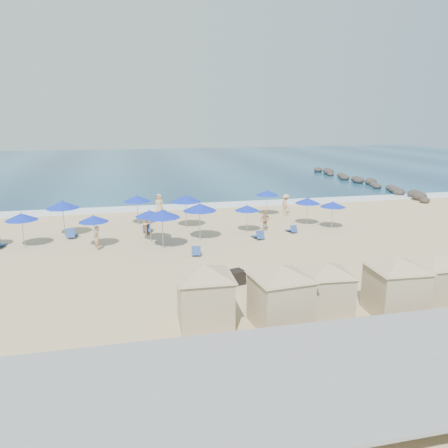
{
  "coord_description": "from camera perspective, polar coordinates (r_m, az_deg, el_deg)",
  "views": [
    {
      "loc": [
        -5.96,
        -25.46,
        8.42
      ],
      "look_at": [
        0.61,
        3.0,
        1.24
      ],
      "focal_mm": 35.0,
      "sensor_mm": 36.0,
      "label": 1
    }
  ],
  "objects": [
    {
      "name": "beach_chair_4",
      "position": [
        31.0,
        4.51,
        -1.53
      ],
      "size": [
        0.71,
        1.31,
        0.69
      ],
      "color": "navy",
      "rests_on": "ground"
    },
    {
      "name": "beachgoer_1",
      "position": [
        32.67,
        -10.09,
        0.16
      ],
      "size": [
        0.84,
        0.96,
        1.65
      ],
      "primitive_type": "imported",
      "rotation": [
        0.0,
        0.0,
        1.88
      ],
      "color": "tan",
      "rests_on": "ground"
    },
    {
      "name": "cabana_0",
      "position": [
        18.0,
        -2.54,
        -8.23
      ],
      "size": [
        4.65,
        4.65,
        2.92
      ],
      "color": "tan",
      "rests_on": "ground"
    },
    {
      "name": "seawall",
      "position": [
        15.46,
        12.15,
        -16.69
      ],
      "size": [
        160.0,
        6.1,
        1.22
      ],
      "color": "gray",
      "rests_on": "ground"
    },
    {
      "name": "cabana_4",
      "position": [
        22.03,
        25.74,
        -5.79
      ],
      "size": [
        4.31,
        4.31,
        2.7
      ],
      "color": "tan",
      "rests_on": "ground"
    },
    {
      "name": "cabana_1",
      "position": [
        18.1,
        7.39,
        -8.23
      ],
      "size": [
        4.61,
        4.61,
        2.91
      ],
      "color": "tan",
      "rests_on": "ground"
    },
    {
      "name": "umbrella_1",
      "position": [
        31.38,
        -24.95,
        0.86
      ],
      "size": [
        2.11,
        2.11,
        2.4
      ],
      "color": "#A5A8AD",
      "rests_on": "ground"
    },
    {
      "name": "ground",
      "position": [
        27.47,
        0.18,
        -4.03
      ],
      "size": [
        160.0,
        160.0,
        0.0
      ],
      "primitive_type": "plane",
      "color": "tan",
      "rests_on": "ground"
    },
    {
      "name": "surf_line",
      "position": [
        42.23,
        -4.62,
        2.33
      ],
      "size": [
        160.0,
        2.5,
        0.08
      ],
      "primitive_type": "cube",
      "color": "white",
      "rests_on": "ground"
    },
    {
      "name": "umbrella_11",
      "position": [
        34.35,
        14.03,
        2.51
      ],
      "size": [
        1.96,
        1.96,
        2.23
      ],
      "color": "#A5A8AD",
      "rests_on": "ground"
    },
    {
      "name": "ocean",
      "position": [
        81.12,
        -8.79,
        7.72
      ],
      "size": [
        160.0,
        80.0,
        0.06
      ],
      "primitive_type": "cube",
      "color": "navy",
      "rests_on": "ground"
    },
    {
      "name": "beach_chair_1",
      "position": [
        33.06,
        -19.28,
        -1.25
      ],
      "size": [
        0.72,
        1.44,
        0.77
      ],
      "color": "navy",
      "rests_on": "ground"
    },
    {
      "name": "cabana_3",
      "position": [
        20.39,
        21.58,
        -6.58
      ],
      "size": [
        4.6,
        4.6,
        2.89
      ],
      "color": "tan",
      "rests_on": "ground"
    },
    {
      "name": "umbrella_8",
      "position": [
        32.42,
        3.03,
        2.1
      ],
      "size": [
        1.87,
        1.87,
        2.13
      ],
      "color": "#A5A8AD",
      "rests_on": "ground"
    },
    {
      "name": "beachgoer_4",
      "position": [
        39.2,
        -8.46,
        2.62
      ],
      "size": [
        1.06,
        1.0,
        1.82
      ],
      "primitive_type": "imported",
      "rotation": [
        0.0,
        0.0,
        5.64
      ],
      "color": "tan",
      "rests_on": "ground"
    },
    {
      "name": "beachgoer_3",
      "position": [
        38.61,
        8.09,
        2.51
      ],
      "size": [
        0.77,
        1.25,
        1.88
      ],
      "primitive_type": "imported",
      "rotation": [
        0.0,
        0.0,
        1.63
      ],
      "color": "tan",
      "rests_on": "ground"
    },
    {
      "name": "beach_chair_2",
      "position": [
        33.23,
        -10.02,
        -0.65
      ],
      "size": [
        0.77,
        1.34,
        0.7
      ],
      "color": "navy",
      "rests_on": "ground"
    },
    {
      "name": "trash_bin",
      "position": [
        22.76,
        1.65,
        -6.93
      ],
      "size": [
        0.91,
        0.91,
        0.72
      ],
      "primitive_type": "cube",
      "rotation": [
        0.0,
        0.0,
        0.31
      ],
      "color": "black",
      "rests_on": "ground"
    },
    {
      "name": "cabana_2",
      "position": [
        19.32,
        13.16,
        -7.44
      ],
      "size": [
        4.27,
        4.27,
        2.69
      ],
      "color": "tan",
      "rests_on": "ground"
    },
    {
      "name": "umbrella_10",
      "position": [
        35.06,
        10.87,
        3.01
      ],
      "size": [
        2.02,
        2.02,
        2.3
      ],
      "color": "#A5A8AD",
      "rests_on": "ground"
    },
    {
      "name": "umbrella_2",
      "position": [
        33.21,
        -20.35,
        2.37
      ],
      "size": [
        2.35,
        2.35,
        2.68
      ],
      "color": "#A5A8AD",
      "rests_on": "ground"
    },
    {
      "name": "umbrella_3",
      "position": [
        29.73,
        -16.68,
        0.67
      ],
      "size": [
        1.98,
        1.98,
        2.26
      ],
      "color": "#A5A8AD",
      "rests_on": "ground"
    },
    {
      "name": "beach_chair_3",
      "position": [
        27.39,
        -3.65,
        -3.6
      ],
      "size": [
        0.76,
        1.31,
        0.68
      ],
      "color": "navy",
      "rests_on": "ground"
    },
    {
      "name": "rock_jetty",
      "position": [
        59.16,
        17.67,
        5.34
      ],
      "size": [
        2.56,
        26.66,
        0.96
      ],
      "color": "#282321",
      "rests_on": "ground"
    },
    {
      "name": "beachgoer_2",
      "position": [
        33.33,
        5.37,
        0.51
      ],
      "size": [
        1.0,
        0.72,
        1.57
      ],
      "primitive_type": "imported",
      "rotation": [
        0.0,
        0.0,
        0.41
      ],
      "color": "tan",
      "rests_on": "ground"
    },
    {
      "name": "umbrella_9",
      "position": [
        38.21,
        5.66,
        4.08
      ],
      "size": [
        2.03,
        2.03,
        2.31
      ],
      "color": "#A5A8AD",
      "rests_on": "ground"
    },
    {
      "name": "beach_chair_5",
      "position": [
        33.04,
        8.84,
        -0.73
      ],
      "size": [
        0.68,
        1.19,
        0.62
      ],
      "color": "navy",
      "rests_on": "ground"
    },
    {
      "name": "umbrella_7",
      "position": [
        33.71,
        -5.04,
        3.32
      ],
      "size": [
        2.34,
        2.34,
        2.67
      ],
      "color": "#A5A8AD",
      "rests_on": "ground"
    },
    {
      "name": "beachgoer_0",
      "position": [
        29.43,
        -16.27,
        -1.77
      ],
      "size": [
        0.58,
        0.68,
        1.59
      ],
      "primitive_type": "imported",
      "rotation": [
        0.0,
        0.0,
        4.31
      ],
      "color": "tan",
      "rests_on": "ground"
    },
    {
      "name": "umbrella_6",
      "position": [
        28.4,
        -8.1,
        1.34
      ],
      "size": [
        2.39,
        2.39,
        2.72
      ],
      "color": "#A5A8AD",
      "rests_on": "ground"
    },
    {
      "name": "umbrella_5",
      "position": [
        30.27,
        -9.68,
        1.37
      ],
      "size": [
        2.03,
        2.03,
        2.31
      ],
      "color": "#A5A8AD",
      "rests_on": "ground"
    },
    {
      "name": "umbrella_4",
      "position": [
        35.19,
        -11.28,
        3.28
      ],
      "size": [
        2.17,
        2.17,
        2.47
      ],
      "color": "#A5A8AD",
      "rests_on": "ground"
    },
    {
      "name": "umbrella_12",
      "position": [
        30.16,
        -3.2,
        2.22
      ],
      "size": [
        2.4,
        2.4,
        2.73
      ],
      "color": "#A5A8AD",
      "rests_on": "ground"
    }
  ]
}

